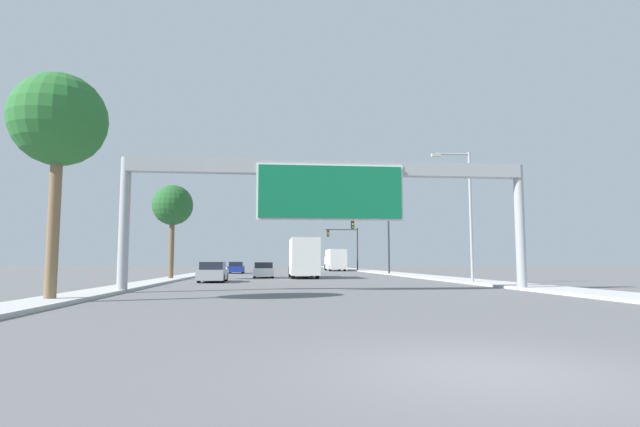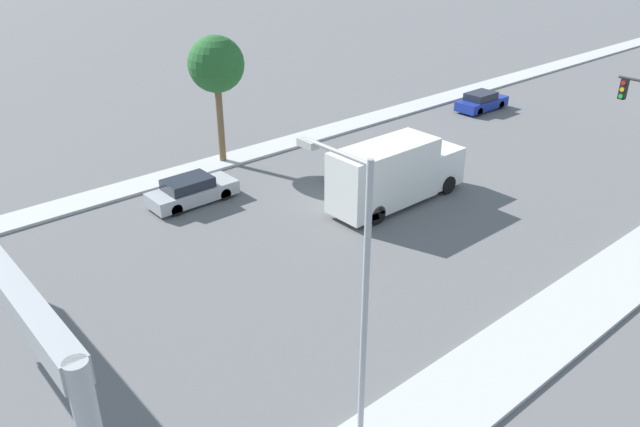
{
  "view_description": "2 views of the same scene",
  "coord_description": "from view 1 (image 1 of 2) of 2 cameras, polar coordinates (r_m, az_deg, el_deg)",
  "views": [
    {
      "loc": [
        -2.99,
        -6.66,
        1.49
      ],
      "look_at": [
        0.0,
        22.95,
        4.34
      ],
      "focal_mm": 28.0,
      "sensor_mm": 36.0,
      "label": 1
    },
    {
      "loc": [
        19.86,
        15.49,
        14.18
      ],
      "look_at": [
        0.89,
        31.86,
        1.66
      ],
      "focal_mm": 35.0,
      "sensor_mm": 36.0,
      "label": 2
    }
  ],
  "objects": [
    {
      "name": "car_mid_right",
      "position": [
        36.68,
        -12.12,
        -6.61
      ],
      "size": [
        1.83,
        4.69,
        1.43
      ],
      "color": "#A5A8AD",
      "rests_on": "ground"
    },
    {
      "name": "palm_tree_background",
      "position": [
        41.78,
        -16.49,
        0.83
      ],
      "size": [
        3.23,
        3.23,
        7.6
      ],
      "color": "brown",
      "rests_on": "ground"
    },
    {
      "name": "sidewalk_right",
      "position": [
        68.18,
        6.33,
        -6.61
      ],
      "size": [
        3.0,
        120.0,
        0.15
      ],
      "color": "#B8B8B8",
      "rests_on": "ground"
    },
    {
      "name": "street_lamp_right",
      "position": [
        34.68,
        16.31,
        0.91
      ],
      "size": [
        2.69,
        0.28,
        8.81
      ],
      "color": "#9EA0A5",
      "rests_on": "ground"
    },
    {
      "name": "traffic_light_mid_block",
      "position": [
        75.63,
        3.14,
        -3.22
      ],
      "size": [
        4.97,
        0.32,
        6.53
      ],
      "color": "#2D2D30",
      "rests_on": "ground"
    },
    {
      "name": "traffic_light_near_intersection",
      "position": [
        56.0,
        6.45,
        -2.5
      ],
      "size": [
        4.53,
        0.32,
        6.45
      ],
      "color": "#2D2D30",
      "rests_on": "ground"
    },
    {
      "name": "car_far_left",
      "position": [
        61.66,
        -9.55,
        -6.15
      ],
      "size": [
        1.81,
        4.38,
        1.4
      ],
      "color": "navy",
      "rests_on": "ground"
    },
    {
      "name": "truck_box_secondary",
      "position": [
        44.44,
        -1.92,
        -5.13
      ],
      "size": [
        2.34,
        8.23,
        3.44
      ],
      "color": "white",
      "rests_on": "ground"
    },
    {
      "name": "truck_box_primary",
      "position": [
        76.43,
        1.75,
        -5.34
      ],
      "size": [
        2.48,
        8.74,
        3.23
      ],
      "color": "white",
      "rests_on": "ground"
    },
    {
      "name": "car_mid_center",
      "position": [
        45.59,
        -6.45,
        -6.47
      ],
      "size": [
        1.8,
        4.48,
        1.38
      ],
      "color": "silver",
      "rests_on": "ground"
    },
    {
      "name": "sign_gantry",
      "position": [
        25.03,
        1.16,
        3.13
      ],
      "size": [
        20.4,
        0.73,
        6.51
      ],
      "color": "#9EA0A5",
      "rests_on": "ground"
    },
    {
      "name": "median_strip_left",
      "position": [
        67.13,
        -12.49,
        -6.54
      ],
      "size": [
        2.0,
        120.0,
        0.15
      ],
      "color": "#B8B8B8",
      "rests_on": "ground"
    },
    {
      "name": "ground_plane",
      "position": [
        7.46,
        18.86,
        -16.73
      ],
      "size": [
        300.0,
        300.0,
        0.0
      ],
      "primitive_type": "plane",
      "color": "slate"
    },
    {
      "name": "palm_tree_foreground",
      "position": [
        21.26,
        -27.69,
        9.26
      ],
      "size": [
        3.47,
        3.47,
        8.49
      ],
      "color": "brown",
      "rests_on": "ground"
    }
  ]
}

